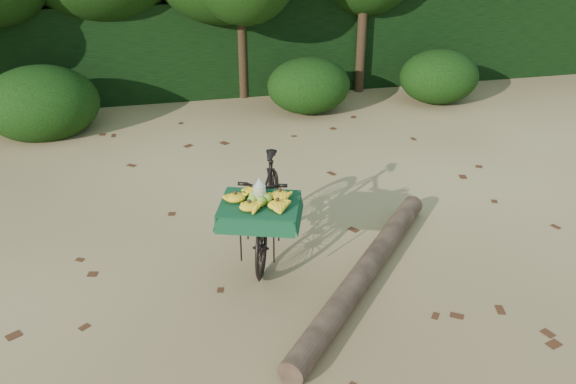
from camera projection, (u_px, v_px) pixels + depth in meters
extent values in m
plane|color=tan|center=(275.00, 245.00, 6.99)|extent=(80.00, 80.00, 0.00)
imported|color=black|center=(268.00, 207.00, 6.69)|extent=(1.05, 1.86, 1.08)
cube|color=black|center=(260.00, 205.00, 6.00)|extent=(0.52, 0.57, 0.03)
cube|color=#124426|center=(259.00, 203.00, 5.99)|extent=(0.94, 0.86, 0.01)
ellipsoid|color=olive|center=(267.00, 199.00, 5.96)|extent=(0.10, 0.08, 0.11)
ellipsoid|color=olive|center=(263.00, 196.00, 6.02)|extent=(0.10, 0.08, 0.11)
ellipsoid|color=olive|center=(254.00, 196.00, 6.00)|extent=(0.10, 0.08, 0.11)
ellipsoid|color=olive|center=(253.00, 200.00, 5.94)|extent=(0.10, 0.08, 0.11)
ellipsoid|color=olive|center=(261.00, 201.00, 5.91)|extent=(0.10, 0.08, 0.11)
cylinder|color=#EAE5C6|center=(259.00, 193.00, 5.95)|extent=(0.12, 0.12, 0.16)
cylinder|color=brown|center=(364.00, 272.00, 6.30)|extent=(2.35, 2.70, 0.24)
cube|color=black|center=(210.00, 42.00, 12.06)|extent=(26.00, 1.80, 1.80)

